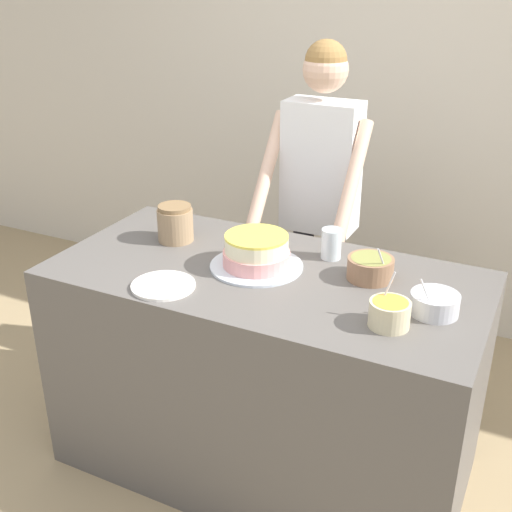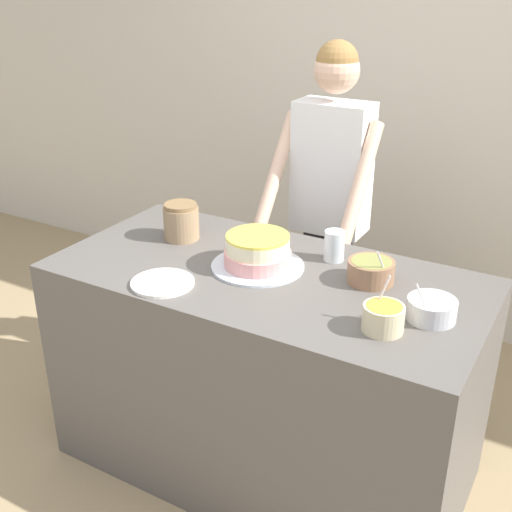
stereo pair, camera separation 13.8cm
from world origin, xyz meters
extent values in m
cube|color=beige|center=(0.00, 1.94, 1.30)|extent=(10.00, 0.05, 2.60)
cube|color=#5B5651|center=(0.00, 0.40, 0.45)|extent=(1.64, 0.80, 0.91)
cylinder|color=#2D2D38|center=(-0.15, 1.15, 0.40)|extent=(0.10, 0.10, 0.81)
cylinder|color=#2D2D38|center=(0.00, 1.15, 0.40)|extent=(0.10, 0.10, 0.81)
cube|color=white|center=(-0.07, 1.15, 1.11)|extent=(0.34, 0.19, 0.60)
cylinder|color=beige|center=(-0.27, 0.98, 1.10)|extent=(0.06, 0.38, 0.51)
cylinder|color=beige|center=(0.13, 0.98, 1.10)|extent=(0.06, 0.38, 0.51)
sphere|color=beige|center=(-0.07, 1.15, 1.55)|extent=(0.20, 0.20, 0.20)
sphere|color=olive|center=(-0.07, 1.15, 1.58)|extent=(0.19, 0.19, 0.19)
cylinder|color=silver|center=(-0.05, 0.43, 0.91)|extent=(0.36, 0.36, 0.01)
cylinder|color=pink|center=(-0.05, 0.43, 0.95)|extent=(0.26, 0.26, 0.06)
cylinder|color=#F4EABC|center=(-0.05, 0.43, 1.00)|extent=(0.24, 0.24, 0.06)
cylinder|color=#F2DB4C|center=(-0.05, 0.43, 1.04)|extent=(0.24, 0.24, 0.01)
cylinder|color=beige|center=(0.52, 0.22, 0.95)|extent=(0.13, 0.13, 0.09)
cylinder|color=#EF9938|center=(0.52, 0.22, 0.99)|extent=(0.11, 0.11, 0.01)
cylinder|color=silver|center=(0.49, 0.26, 1.00)|extent=(0.05, 0.04, 0.16)
cylinder|color=silver|center=(0.63, 0.37, 0.94)|extent=(0.16, 0.16, 0.07)
cylinder|color=white|center=(0.63, 0.37, 0.97)|extent=(0.14, 0.14, 0.01)
cylinder|color=silver|center=(0.62, 0.31, 0.98)|extent=(0.08, 0.02, 0.13)
cylinder|color=#936B4C|center=(0.37, 0.53, 0.95)|extent=(0.17, 0.17, 0.08)
cylinder|color=olive|center=(0.37, 0.53, 0.98)|extent=(0.15, 0.15, 0.01)
cylinder|color=silver|center=(0.42, 0.50, 0.99)|extent=(0.04, 0.07, 0.14)
cylinder|color=silver|center=(0.17, 0.63, 0.97)|extent=(0.08, 0.08, 0.12)
cylinder|color=white|center=(-0.28, 0.13, 0.91)|extent=(0.23, 0.23, 0.01)
cylinder|color=#9E7F5B|center=(-0.47, 0.51, 0.98)|extent=(0.15, 0.15, 0.14)
cylinder|color=olive|center=(-0.47, 0.51, 1.05)|extent=(0.14, 0.14, 0.02)
camera|label=1|loc=(0.93, -1.55, 1.96)|focal=45.00mm
camera|label=2|loc=(1.05, -1.49, 1.96)|focal=45.00mm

